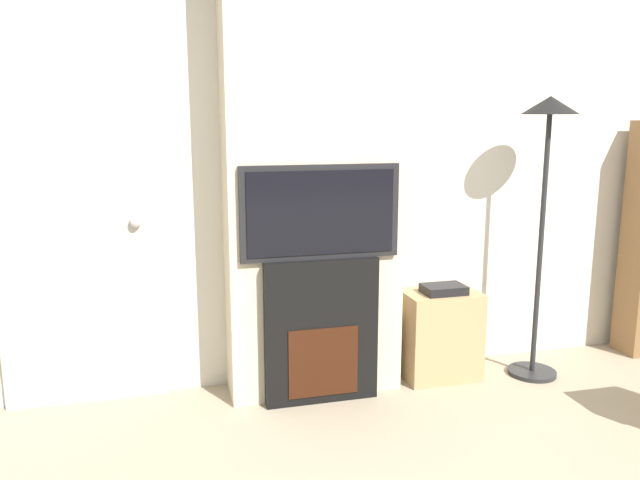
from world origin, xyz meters
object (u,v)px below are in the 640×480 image
object	(u,v)px
fireplace	(320,330)
media_stand	(440,333)
floor_lamp	(546,162)
television	(320,212)

from	to	relation	value
fireplace	media_stand	distance (m)	0.78
media_stand	floor_lamp	bearing A→B (deg)	-11.96
fireplace	floor_lamp	distance (m)	1.59
television	floor_lamp	bearing A→B (deg)	-0.44
television	floor_lamp	world-z (taller)	floor_lamp
media_stand	television	bearing A→B (deg)	-171.88
floor_lamp	media_stand	size ratio (longest dim) A/B	2.87
fireplace	television	size ratio (longest dim) A/B	0.93
floor_lamp	fireplace	bearing A→B (deg)	179.47
fireplace	television	bearing A→B (deg)	-90.00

